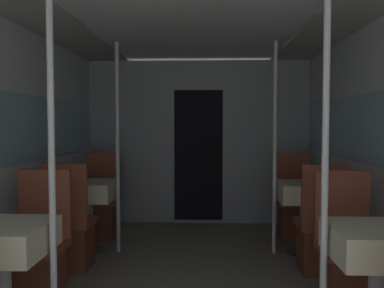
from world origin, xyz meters
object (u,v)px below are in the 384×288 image
object	(u,v)px
chair_right_far_0	(348,268)
support_pole_right_1	(275,148)
dining_table_right_0	(380,251)
chair_right_near_1	(320,239)
dining_table_left_1	(87,195)
chair_left_near_1	(71,237)
dining_table_left_0	(0,247)
chair_left_far_0	(38,264)
chair_right_far_1	(295,213)
chair_left_far_1	(101,212)
support_pole_left_0	(52,166)
support_pole_right_0	(325,167)
dining_table_right_1	(306,196)
support_pole_left_1	(118,148)

from	to	relation	value
chair_right_far_0	support_pole_right_1	size ratio (longest dim) A/B	0.46
dining_table_right_0	chair_right_near_1	xyz separation A→B (m)	(-0.00, 1.30, -0.29)
dining_table_left_1	support_pole_right_1	size ratio (longest dim) A/B	0.34
chair_left_near_1	chair_right_near_1	size ratio (longest dim) A/B	1.00
dining_table_right_0	dining_table_left_0	bearing A→B (deg)	180.00
chair_left_far_0	chair_right_far_1	world-z (taller)	same
chair_left_near_1	chair_right_near_1	xyz separation A→B (m)	(2.24, 0.00, 0.00)
chair_left_far_0	chair_left_far_1	size ratio (longest dim) A/B	1.00
chair_left_far_1	chair_right_near_1	distance (m)	2.50
support_pole_left_0	chair_right_near_1	distance (m)	2.45
chair_left_far_0	dining_table_right_0	distance (m)	2.33
support_pole_right_0	chair_left_near_1	bearing A→B (deg)	145.88
dining_table_right_0	support_pole_right_1	size ratio (longest dim) A/B	0.34
chair_left_far_0	dining_table_left_1	xyz separation A→B (m)	(-0.00, 1.30, 0.29)
chair_left_near_1	dining_table_right_1	xyz separation A→B (m)	(2.24, 0.55, 0.29)
support_pole_left_0	chair_left_near_1	distance (m)	1.55
dining_table_right_1	support_pole_left_0	bearing A→B (deg)	-136.08
support_pole_left_0	chair_left_far_1	xyz separation A→B (m)	(-0.32, 2.40, -0.78)
chair_left_far_0	chair_right_near_1	xyz separation A→B (m)	(2.24, 0.75, 0.00)
dining_table_left_1	dining_table_right_1	world-z (taller)	same
chair_left_near_1	support_pole_right_1	distance (m)	2.14
chair_left_far_0	support_pole_right_1	distance (m)	2.45
dining_table_left_0	chair_left_far_1	bearing A→B (deg)	90.00
support_pole_left_0	chair_right_far_1	distance (m)	3.17
chair_right_far_1	chair_left_near_1	bearing A→B (deg)	26.07
chair_left_far_1	chair_right_far_0	world-z (taller)	same
chair_right_near_1	dining_table_left_1	bearing A→B (deg)	166.26
support_pole_left_0	chair_left_near_1	bearing A→B (deg)	103.86
chair_left_far_0	support_pole_right_0	world-z (taller)	support_pole_right_0
dining_table_left_0	chair_left_far_1	xyz separation A→B (m)	(0.00, 2.40, -0.29)
dining_table_right_0	chair_right_far_1	bearing A→B (deg)	90.00
support_pole_left_0	support_pole_right_1	world-z (taller)	same
dining_table_left_1	chair_right_near_1	xyz separation A→B (m)	(2.24, -0.55, -0.29)
chair_right_far_1	dining_table_left_1	bearing A→B (deg)	13.74
support_pole_left_0	chair_right_far_1	xyz separation A→B (m)	(1.92, 2.40, -0.78)
support_pole_left_0	dining_table_left_1	distance (m)	1.94
dining_table_left_1	support_pole_right_0	bearing A→B (deg)	-43.92
dining_table_left_1	support_pole_right_1	world-z (taller)	support_pole_right_1
chair_left_far_1	dining_table_left_0	bearing A→B (deg)	90.00
support_pole_left_0	chair_right_far_0	size ratio (longest dim) A/B	2.20
support_pole_left_1	chair_right_near_1	world-z (taller)	support_pole_left_1
support_pole_left_0	support_pole_right_1	distance (m)	2.44
dining_table_left_0	dining_table_right_0	size ratio (longest dim) A/B	1.00
support_pole_left_0	support_pole_right_0	world-z (taller)	same
chair_left_far_1	support_pole_left_1	world-z (taller)	support_pole_left_1
chair_right_near_1	support_pole_right_1	size ratio (longest dim) A/B	0.46
chair_left_near_1	support_pole_right_1	xyz separation A→B (m)	(1.92, 0.55, 0.78)
chair_left_far_1	chair_left_far_0	bearing A→B (deg)	90.00
support_pole_left_1	support_pole_right_1	xyz separation A→B (m)	(1.60, 0.00, 0.00)
support_pole_left_1	support_pole_right_1	size ratio (longest dim) A/B	1.00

